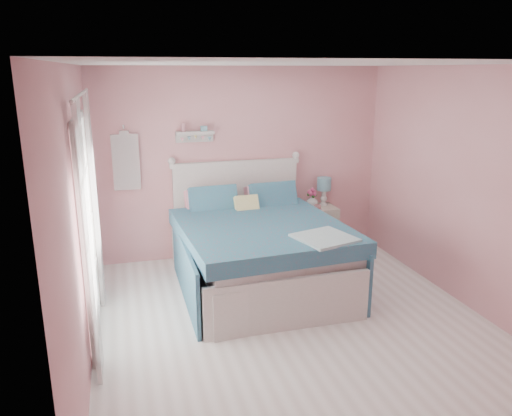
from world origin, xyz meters
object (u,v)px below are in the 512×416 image
nightstand (318,229)px  vase (312,200)px  table_lamp (324,186)px  teacup (318,207)px  bed (258,251)px

nightstand → vase: vase is taller
table_lamp → teacup: 0.38m
bed → teacup: 1.36m
vase → teacup: size_ratio=1.80×
nightstand → teacup: (-0.09, -0.14, 0.36)m
table_lamp → teacup: size_ratio=4.36×
table_lamp → teacup: table_lamp is taller
table_lamp → vase: bearing=-172.6°
nightstand → table_lamp: (0.10, 0.08, 0.61)m
table_lamp → teacup: (-0.18, -0.23, -0.24)m
vase → table_lamp: bearing=7.4°
bed → vase: (1.09, 0.98, 0.31)m
bed → table_lamp: bed is taller
teacup → table_lamp: bearing=50.9°
bed → teacup: bearing=31.7°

